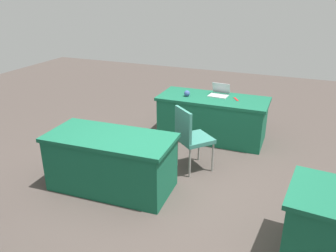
# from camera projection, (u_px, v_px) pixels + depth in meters

# --- Properties ---
(ground_plane) EXTENTS (14.40, 14.40, 0.00)m
(ground_plane) POSITION_uv_depth(u_px,v_px,m) (157.00, 196.00, 4.38)
(ground_plane) COLOR #4C423D
(table_foreground) EXTENTS (1.86, 0.82, 0.75)m
(table_foreground) POSITION_uv_depth(u_px,v_px,m) (212.00, 118.00, 5.94)
(table_foreground) COLOR #196647
(table_foreground) RESTS_ON ground
(table_back_left) EXTENTS (1.67, 0.85, 0.75)m
(table_back_left) POSITION_uv_depth(u_px,v_px,m) (111.00, 162.00, 4.44)
(table_back_left) COLOR #196647
(table_back_left) RESTS_ON ground
(chair_tucked_left) EXTENTS (0.62, 0.62, 0.95)m
(chair_tucked_left) POSITION_uv_depth(u_px,v_px,m) (191.00, 135.00, 4.82)
(chair_tucked_left) COLOR #9E9993
(chair_tucked_left) RESTS_ON ground
(laptop_silver) EXTENTS (0.34, 0.31, 0.21)m
(laptop_silver) POSITION_uv_depth(u_px,v_px,m) (219.00, 93.00, 5.89)
(laptop_silver) COLOR silver
(laptop_silver) RESTS_ON table_foreground
(yarn_ball) EXTENTS (0.10, 0.10, 0.10)m
(yarn_ball) POSITION_uv_depth(u_px,v_px,m) (187.00, 93.00, 5.85)
(yarn_ball) COLOR #3F5999
(yarn_ball) RESTS_ON table_foreground
(scissors_red) EXTENTS (0.12, 0.17, 0.01)m
(scissors_red) POSITION_uv_depth(u_px,v_px,m) (236.00, 99.00, 5.70)
(scissors_red) COLOR red
(scissors_red) RESTS_ON table_foreground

